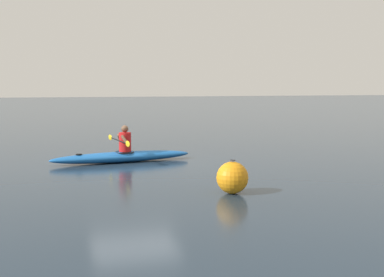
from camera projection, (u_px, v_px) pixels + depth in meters
ground_plane at (134, 165)px, 14.80m from camera, size 160.00×160.00×0.00m
kayak at (122, 157)px, 15.25m from camera, size 4.30×1.17×0.31m
kayaker at (124, 140)px, 15.22m from camera, size 0.54×2.30×0.78m
mooring_buoy_channel_marker at (232, 178)px, 10.85m from camera, size 0.68×0.68×0.72m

